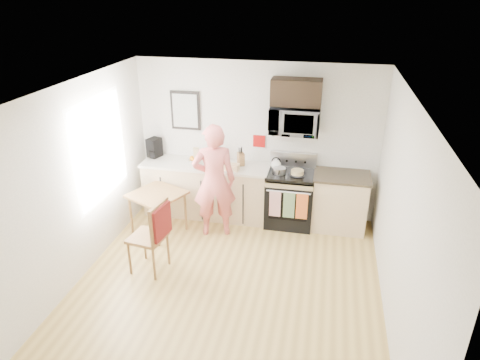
% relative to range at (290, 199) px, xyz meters
% --- Properties ---
extents(floor, '(4.60, 4.60, 0.00)m').
position_rel_range_xyz_m(floor, '(-0.63, -1.98, -0.44)').
color(floor, '#AC8742').
rests_on(floor, ground).
extents(back_wall, '(4.00, 0.04, 2.60)m').
position_rel_range_xyz_m(back_wall, '(-0.63, 0.32, 0.86)').
color(back_wall, beige).
rests_on(back_wall, floor).
extents(front_wall, '(4.00, 0.04, 2.60)m').
position_rel_range_xyz_m(front_wall, '(-0.63, -4.28, 0.86)').
color(front_wall, beige).
rests_on(front_wall, floor).
extents(left_wall, '(0.04, 4.60, 2.60)m').
position_rel_range_xyz_m(left_wall, '(-2.63, -1.98, 0.86)').
color(left_wall, beige).
rests_on(left_wall, floor).
extents(right_wall, '(0.04, 4.60, 2.60)m').
position_rel_range_xyz_m(right_wall, '(1.37, -1.98, 0.86)').
color(right_wall, beige).
rests_on(right_wall, floor).
extents(ceiling, '(4.00, 4.60, 0.04)m').
position_rel_range_xyz_m(ceiling, '(-0.63, -1.98, 2.16)').
color(ceiling, silver).
rests_on(ceiling, back_wall).
extents(window, '(0.06, 1.40, 1.50)m').
position_rel_range_xyz_m(window, '(-2.59, -1.18, 1.11)').
color(window, white).
rests_on(window, left_wall).
extents(cabinet_left, '(2.10, 0.60, 0.90)m').
position_rel_range_xyz_m(cabinet_left, '(-1.43, 0.02, 0.01)').
color(cabinet_left, '#DBBB8C').
rests_on(cabinet_left, floor).
extents(countertop_left, '(2.14, 0.64, 0.04)m').
position_rel_range_xyz_m(countertop_left, '(-1.43, 0.02, 0.48)').
color(countertop_left, beige).
rests_on(countertop_left, cabinet_left).
extents(cabinet_right, '(0.84, 0.60, 0.90)m').
position_rel_range_xyz_m(cabinet_right, '(0.80, 0.02, 0.01)').
color(cabinet_right, '#DBBB8C').
rests_on(cabinet_right, floor).
extents(countertop_right, '(0.88, 0.64, 0.04)m').
position_rel_range_xyz_m(countertop_right, '(0.80, 0.02, 0.48)').
color(countertop_right, black).
rests_on(countertop_right, cabinet_right).
extents(range, '(0.76, 0.70, 1.16)m').
position_rel_range_xyz_m(range, '(0.00, 0.00, 0.00)').
color(range, black).
rests_on(range, floor).
extents(microwave, '(0.76, 0.51, 0.42)m').
position_rel_range_xyz_m(microwave, '(-0.00, 0.10, 1.32)').
color(microwave, '#BCBCC2').
rests_on(microwave, back_wall).
extents(upper_cabinet, '(0.76, 0.35, 0.40)m').
position_rel_range_xyz_m(upper_cabinet, '(-0.00, 0.15, 1.74)').
color(upper_cabinet, black).
rests_on(upper_cabinet, back_wall).
extents(wall_art, '(0.50, 0.04, 0.65)m').
position_rel_range_xyz_m(wall_art, '(-1.83, 0.30, 1.31)').
color(wall_art, black).
rests_on(wall_art, back_wall).
extents(wall_trivet, '(0.20, 0.02, 0.20)m').
position_rel_range_xyz_m(wall_trivet, '(-0.58, 0.31, 0.86)').
color(wall_trivet, '#A30E0D').
rests_on(wall_trivet, back_wall).
extents(person, '(0.76, 0.61, 1.83)m').
position_rel_range_xyz_m(person, '(-1.13, -0.56, 0.48)').
color(person, '#CE3C38').
rests_on(person, floor).
extents(dining_table, '(0.85, 0.85, 0.69)m').
position_rel_range_xyz_m(dining_table, '(-2.02, -0.72, 0.17)').
color(dining_table, brown).
rests_on(dining_table, floor).
extents(chair, '(0.56, 0.52, 1.07)m').
position_rel_range_xyz_m(chair, '(-1.63, -1.71, 0.26)').
color(chair, brown).
rests_on(chair, floor).
extents(knife_block, '(0.15, 0.16, 0.21)m').
position_rel_range_xyz_m(knife_block, '(-0.84, 0.09, 0.61)').
color(knife_block, brown).
rests_on(knife_block, countertop_left).
extents(utensil_crock, '(0.11, 0.11, 0.33)m').
position_rel_range_xyz_m(utensil_crock, '(-1.22, 0.21, 0.63)').
color(utensil_crock, '#A30E0D').
rests_on(utensil_crock, countertop_left).
extents(fruit_bowl, '(0.26, 0.26, 0.10)m').
position_rel_range_xyz_m(fruit_bowl, '(-1.64, 0.07, 0.54)').
color(fruit_bowl, white).
rests_on(fruit_bowl, countertop_left).
extents(milk_carton, '(0.12, 0.12, 0.25)m').
position_rel_range_xyz_m(milk_carton, '(-1.60, 0.07, 0.63)').
color(milk_carton, '#D5B57F').
rests_on(milk_carton, countertop_left).
extents(coffee_maker, '(0.25, 0.30, 0.33)m').
position_rel_range_xyz_m(coffee_maker, '(-2.38, 0.15, 0.66)').
color(coffee_maker, black).
rests_on(coffee_maker, countertop_left).
extents(bread_bag, '(0.30, 0.16, 0.11)m').
position_rel_range_xyz_m(bread_bag, '(-0.97, -0.14, 0.56)').
color(bread_bag, tan).
rests_on(bread_bag, countertop_left).
extents(cake, '(0.24, 0.24, 0.08)m').
position_rel_range_xyz_m(cake, '(0.10, -0.09, 0.53)').
color(cake, black).
rests_on(cake, range).
extents(kettle, '(0.17, 0.17, 0.21)m').
position_rel_range_xyz_m(kettle, '(-0.26, 0.07, 0.58)').
color(kettle, white).
rests_on(kettle, range).
extents(pot, '(0.19, 0.33, 0.10)m').
position_rel_range_xyz_m(pot, '(-0.18, -0.09, 0.54)').
color(pot, '#BCBCC2').
rests_on(pot, range).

